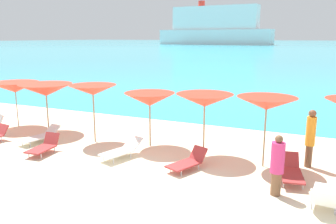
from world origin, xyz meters
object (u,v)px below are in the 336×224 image
umbrella_3 (150,99)px  umbrella_5 (267,103)px  umbrella_2 (93,90)px  cruise_ship (214,28)px  lounge_chair_3 (188,161)px  lounge_chair_4 (325,195)px  umbrella_0 (15,87)px  beachgoer_0 (310,136)px  lounge_chair_9 (44,146)px  umbrella_1 (46,90)px  lounge_chair_0 (40,136)px  lounge_chair_5 (291,170)px  umbrella_4 (205,100)px  lounge_chair_8 (122,150)px  beachgoer_1 (277,164)px

umbrella_3 → umbrella_5: umbrella_5 is taller
umbrella_2 → cruise_ship: (-47.50, 174.97, 6.96)m
umbrella_5 → lounge_chair_3: 3.05m
lounge_chair_3 → lounge_chair_4: (3.94, -0.92, 0.04)m
umbrella_0 → lounge_chair_4: bearing=-11.6°
umbrella_0 → umbrella_3: (7.00, -0.12, -0.03)m
umbrella_3 → beachgoer_0: bearing=1.5°
cruise_ship → lounge_chair_9: bearing=-72.0°
umbrella_0 → umbrella_1: bearing=-4.5°
lounge_chair_0 → cruise_ship: size_ratio=0.03×
umbrella_0 → umbrella_3: bearing=-1.0°
umbrella_2 → beachgoer_0: 8.00m
umbrella_3 → beachgoer_0: size_ratio=1.10×
lounge_chair_9 → cruise_ship: 183.19m
lounge_chair_0 → lounge_chair_5: 9.46m
umbrella_2 → lounge_chair_5: umbrella_2 is taller
umbrella_2 → cruise_ship: cruise_ship is taller
lounge_chair_5 → lounge_chair_3: bearing=177.3°
umbrella_4 → beachgoer_0: bearing=6.7°
umbrella_0 → cruise_ship: (-42.77, 174.46, 7.20)m
lounge_chair_5 → beachgoer_0: size_ratio=0.89×
umbrella_0 → lounge_chair_3: size_ratio=1.49×
lounge_chair_5 → lounge_chair_9: (-8.29, -1.15, -0.02)m
lounge_chair_8 → beachgoer_0: size_ratio=0.90×
lounge_chair_3 → cruise_ship: (-51.95, 176.23, 8.78)m
lounge_chair_8 → beachgoer_0: (5.91, 1.73, 0.72)m
umbrella_2 → lounge_chair_3: bearing=-15.7°
umbrella_4 → lounge_chair_5: umbrella_4 is taller
cruise_ship → lounge_chair_3: bearing=-70.3°
umbrella_4 → lounge_chair_3: (-0.05, -1.39, -1.73)m
umbrella_1 → lounge_chair_3: 7.54m
beachgoer_1 → cruise_ship: cruise_ship is taller
lounge_chair_8 → umbrella_1: bearing=179.3°
umbrella_1 → cruise_ship: size_ratio=0.04×
umbrella_2 → umbrella_5: umbrella_2 is taller
beachgoer_1 → lounge_chair_5: bearing=-25.2°
umbrella_4 → lounge_chair_9: (-5.31, -2.08, -1.71)m
lounge_chair_4 → lounge_chair_9: bearing=3.1°
umbrella_0 → lounge_chair_9: (3.93, -2.46, -1.57)m
umbrella_3 → lounge_chair_3: 3.14m
umbrella_2 → umbrella_0: bearing=173.8°
umbrella_1 → beachgoer_1: (9.95, -2.34, -1.00)m
lounge_chair_5 → beachgoer_1: (-0.28, -1.18, 0.57)m
umbrella_2 → beachgoer_1: 7.58m
umbrella_2 → umbrella_3: (2.28, 0.39, -0.26)m
lounge_chair_4 → beachgoer_1: beachgoer_1 is taller
umbrella_4 → lounge_chair_0: size_ratio=1.25×
beachgoer_1 → cruise_ship: (-54.71, 176.96, 8.18)m
umbrella_4 → beachgoer_0: umbrella_4 is taller
beachgoer_1 → umbrella_0: bearing=66.4°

